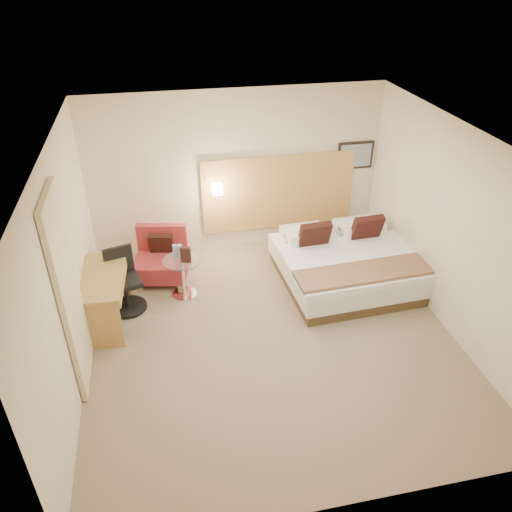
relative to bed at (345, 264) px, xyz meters
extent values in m
cube|color=#7F6D55|center=(-1.42, -1.04, -0.33)|extent=(4.80, 5.00, 0.02)
cube|color=white|center=(-1.42, -1.04, 2.39)|extent=(4.80, 5.00, 0.02)
cube|color=beige|center=(-1.42, 1.47, 1.03)|extent=(4.80, 0.02, 2.70)
cube|color=beige|center=(-1.42, -3.55, 1.03)|extent=(4.80, 0.02, 2.70)
cube|color=beige|center=(-3.83, -1.04, 1.03)|extent=(0.02, 5.00, 2.70)
cube|color=beige|center=(0.99, -1.04, 1.03)|extent=(0.02, 5.00, 2.70)
cube|color=tan|center=(-0.72, 1.43, 0.63)|extent=(2.60, 0.04, 1.30)
cube|color=black|center=(0.60, 1.44, 1.18)|extent=(0.62, 0.03, 0.47)
cube|color=gray|center=(0.60, 1.42, 1.18)|extent=(0.54, 0.01, 0.39)
cylinder|color=white|center=(-1.77, 1.38, 0.83)|extent=(0.02, 0.12, 0.02)
cube|color=#FFEDC6|center=(-1.77, 1.32, 0.83)|extent=(0.15, 0.15, 0.15)
cube|color=beige|center=(-3.78, -1.29, 0.90)|extent=(0.06, 0.90, 2.42)
cylinder|color=#81AFC8|center=(-2.56, 0.21, 0.41)|extent=(0.08, 0.08, 0.22)
cylinder|color=#9ABDEE|center=(-2.49, 0.20, 0.41)|extent=(0.08, 0.08, 0.22)
cube|color=#321814|center=(-2.42, 0.07, 0.42)|extent=(0.15, 0.10, 0.24)
cube|color=#483824|center=(0.00, 0.00, -0.23)|extent=(1.96, 1.96, 0.17)
cube|color=silver|center=(0.00, 0.00, 0.00)|extent=(2.02, 2.02, 0.29)
cube|color=white|center=(0.01, -0.27, 0.20)|extent=(2.05, 1.49, 0.10)
cube|color=silver|center=(-0.50, 0.68, 0.23)|extent=(0.69, 0.40, 0.17)
cube|color=silver|center=(0.43, 0.73, 0.23)|extent=(0.69, 0.40, 0.17)
cube|color=white|center=(-0.49, 0.43, 0.33)|extent=(0.69, 0.40, 0.17)
cube|color=white|center=(0.44, 0.48, 0.33)|extent=(0.69, 0.40, 0.17)
cube|color=black|center=(-0.45, 0.24, 0.41)|extent=(0.49, 0.28, 0.49)
cube|color=black|center=(0.42, 0.29, 0.41)|extent=(0.49, 0.28, 0.49)
cube|color=#DD602D|center=(0.03, -0.66, 0.27)|extent=(2.05, 0.63, 0.05)
cube|color=tan|center=(-3.14, 0.42, -0.27)|extent=(0.09, 0.09, 0.10)
cube|color=#AA8B50|center=(-2.53, 0.30, -0.27)|extent=(0.09, 0.09, 0.10)
cube|color=tan|center=(-3.04, 0.95, -0.27)|extent=(0.09, 0.09, 0.10)
cube|color=tan|center=(-2.43, 0.83, -0.27)|extent=(0.09, 0.09, 0.10)
cube|color=maroon|center=(-2.78, 0.62, -0.07)|extent=(0.89, 0.82, 0.29)
cube|color=maroon|center=(-2.73, 0.90, 0.29)|extent=(0.79, 0.26, 0.44)
cube|color=black|center=(-2.75, 0.80, 0.22)|extent=(0.40, 0.25, 0.38)
cylinder|color=white|center=(-2.48, 0.14, -0.30)|extent=(0.47, 0.47, 0.02)
cylinder|color=white|center=(-2.48, 0.14, -0.01)|extent=(0.06, 0.06, 0.58)
cylinder|color=silver|center=(-2.48, 0.14, 0.29)|extent=(0.69, 0.69, 0.01)
cube|color=#A07E3F|center=(-3.56, -0.26, 0.43)|extent=(0.64, 1.26, 0.04)
cube|color=#AE8344|center=(-3.60, -0.83, 0.05)|extent=(0.51, 0.07, 0.72)
cube|color=tan|center=(-3.52, 0.30, 0.05)|extent=(0.51, 0.07, 0.72)
cube|color=tan|center=(-3.51, -0.27, 0.35)|extent=(0.53, 1.17, 0.10)
cylinder|color=black|center=(-3.31, -0.04, -0.29)|extent=(0.65, 0.65, 0.04)
cylinder|color=black|center=(-3.31, -0.04, -0.06)|extent=(0.07, 0.07, 0.40)
cube|color=black|center=(-3.31, -0.04, 0.16)|extent=(0.52, 0.52, 0.07)
cube|color=black|center=(-3.36, 0.14, 0.41)|extent=(0.40, 0.16, 0.42)
camera|label=1|loc=(-2.67, -6.07, 4.15)|focal=35.00mm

